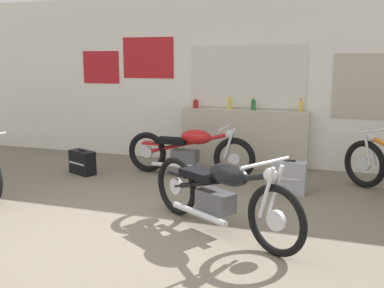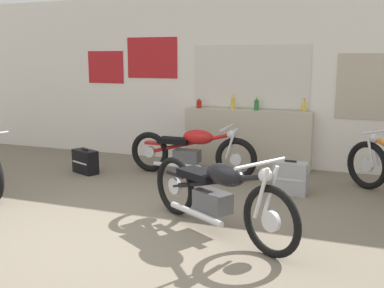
{
  "view_description": "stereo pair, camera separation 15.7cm",
  "coord_description": "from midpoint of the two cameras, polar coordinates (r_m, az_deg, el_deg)",
  "views": [
    {
      "loc": [
        2.13,
        -3.59,
        1.77
      ],
      "look_at": [
        0.34,
        1.66,
        0.7
      ],
      "focal_mm": 42.0,
      "sensor_mm": 36.0,
      "label": 1
    },
    {
      "loc": [
        2.28,
        -3.54,
        1.77
      ],
      "look_at": [
        0.34,
        1.66,
        0.7
      ],
      "focal_mm": 42.0,
      "sensor_mm": 36.0,
      "label": 2
    }
  ],
  "objects": [
    {
      "name": "motorcycle_black",
      "position": [
        4.58,
        4.16,
        -6.24
      ],
      "size": [
        1.85,
        1.15,
        0.86
      ],
      "color": "black",
      "rests_on": "ground_plane"
    },
    {
      "name": "hard_case_black",
      "position": [
        7.15,
        -12.79,
        -2.19
      ],
      "size": [
        0.49,
        0.36,
        0.39
      ],
      "color": "black",
      "rests_on": "ground_plane"
    },
    {
      "name": "sill_counter",
      "position": [
        7.41,
        7.58,
        0.7
      ],
      "size": [
        2.06,
        0.28,
        0.94
      ],
      "color": "#B7AD99",
      "rests_on": "ground_plane"
    },
    {
      "name": "ground_plane",
      "position": [
        4.55,
        -10.67,
        -12.17
      ],
      "size": [
        24.0,
        24.0,
        0.0
      ],
      "primitive_type": "plane",
      "color": "#706656"
    },
    {
      "name": "bottle_center",
      "position": [
        7.29,
        8.81,
        5.0
      ],
      "size": [
        0.07,
        0.07,
        0.22
      ],
      "color": "#23662D",
      "rests_on": "sill_counter"
    },
    {
      "name": "motorcycle_red",
      "position": [
        6.77,
        0.55,
        -0.83
      ],
      "size": [
        2.04,
        0.64,
        0.79
      ],
      "color": "black",
      "rests_on": "ground_plane"
    },
    {
      "name": "bottle_right_center",
      "position": [
        7.24,
        14.64,
        4.69
      ],
      "size": [
        0.06,
        0.06,
        0.21
      ],
      "color": "gold",
      "rests_on": "sill_counter"
    },
    {
      "name": "bottle_left_center",
      "position": [
        7.33,
        5.83,
        5.23
      ],
      "size": [
        0.06,
        0.06,
        0.25
      ],
      "color": "gold",
      "rests_on": "sill_counter"
    },
    {
      "name": "hard_case_silver",
      "position": [
        6.08,
        13.05,
        -4.21
      ],
      "size": [
        0.45,
        0.24,
        0.45
      ],
      "color": "#9E9EA3",
      "rests_on": "ground_plane"
    },
    {
      "name": "bottle_leftmost",
      "position": [
        7.53,
        1.49,
        5.17
      ],
      "size": [
        0.09,
        0.09,
        0.18
      ],
      "color": "maroon",
      "rests_on": "sill_counter"
    },
    {
      "name": "wall_back",
      "position": [
        7.62,
        3.76,
        8.13
      ],
      "size": [
        10.0,
        0.07,
        2.8
      ],
      "color": "silver",
      "rests_on": "ground_plane"
    }
  ]
}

